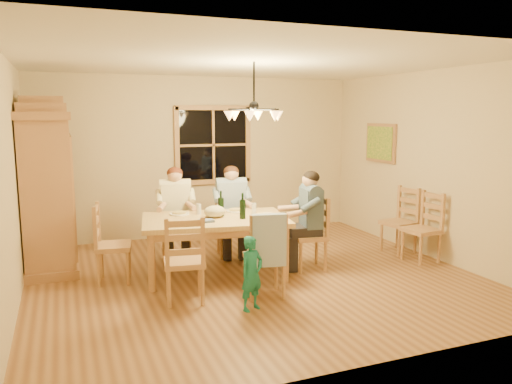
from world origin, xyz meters
name	(u,v)px	position (x,y,z in m)	size (l,w,h in m)	color
floor	(254,276)	(0.00, 0.00, 0.00)	(5.50, 5.50, 0.00)	brown
ceiling	(254,62)	(0.00, 0.00, 2.70)	(5.50, 5.00, 0.02)	white
wall_back	(202,157)	(0.00, 2.50, 1.35)	(5.50, 0.02, 2.70)	beige
wall_left	(10,184)	(-2.75, 0.00, 1.35)	(0.02, 5.00, 2.70)	beige
wall_right	(431,165)	(2.75, 0.00, 1.35)	(0.02, 5.00, 2.70)	beige
window	(213,145)	(0.20, 2.47, 1.55)	(1.30, 0.06, 1.30)	black
painting	(380,143)	(2.71, 1.20, 1.60)	(0.06, 0.78, 0.64)	#9E6D44
chandelier	(254,114)	(0.00, 0.00, 2.08)	(0.77, 0.68, 0.71)	black
armoire	(48,191)	(-2.42, 1.38, 1.06)	(0.66, 1.40, 2.30)	#9E6D44
dining_table	(215,225)	(-0.44, 0.25, 0.66)	(1.98, 1.40, 0.76)	tan
chair_far_left	(176,238)	(-0.75, 1.18, 0.30)	(0.50, 0.49, 0.99)	#A17347
chair_far_right	(232,235)	(0.05, 1.05, 0.30)	(0.50, 0.49, 0.99)	#A17347
chair_near_left	(185,275)	(-1.03, -0.53, 0.30)	(0.50, 0.49, 0.99)	#A17347
chair_near_right	(265,270)	(-0.13, -0.67, 0.30)	(0.50, 0.49, 0.99)	#A17347
chair_end_left	(114,258)	(-1.69, 0.46, 0.30)	(0.49, 0.50, 0.99)	#A17347
chair_end_right	(309,247)	(0.81, 0.05, 0.30)	(0.49, 0.50, 0.99)	#A17347
adult_woman	(175,201)	(-0.75, 1.18, 0.84)	(0.44, 0.48, 0.87)	beige
adult_plaid_man	(232,199)	(0.05, 1.05, 0.84)	(0.44, 0.48, 0.87)	#315589
adult_slate_man	(310,208)	(0.81, 0.05, 0.84)	(0.48, 0.44, 0.87)	#465970
towel	(269,240)	(-0.16, -0.86, 0.70)	(0.38, 0.10, 0.58)	#96AACB
wine_bottle_a	(221,203)	(-0.33, 0.33, 0.93)	(0.08, 0.08, 0.33)	black
wine_bottle_b	(243,206)	(-0.13, 0.06, 0.93)	(0.08, 0.08, 0.33)	black
plate_woman	(179,214)	(-0.82, 0.62, 0.77)	(0.26, 0.26, 0.02)	white
plate_plaid	(236,211)	(-0.06, 0.53, 0.77)	(0.26, 0.26, 0.02)	white
plate_slate	(263,216)	(0.17, 0.11, 0.77)	(0.26, 0.26, 0.02)	white
wine_glass_a	(199,209)	(-0.58, 0.54, 0.83)	(0.06, 0.06, 0.14)	silver
wine_glass_b	(254,208)	(0.12, 0.32, 0.83)	(0.06, 0.06, 0.14)	silver
cap	(268,216)	(0.12, -0.16, 0.82)	(0.20, 0.20, 0.11)	tan
napkin	(206,221)	(-0.62, 0.04, 0.78)	(0.18, 0.14, 0.03)	#54659A
cloth_bundle	(215,211)	(-0.44, 0.27, 0.84)	(0.28, 0.22, 0.15)	tan
child	(252,273)	(-0.42, -1.02, 0.40)	(0.29, 0.19, 0.80)	#1B7D6F
chair_spare_front	(421,240)	(2.45, -0.22, 0.30)	(0.45, 0.47, 0.99)	#A17347
chair_spare_back	(398,233)	(2.45, 0.29, 0.30)	(0.48, 0.50, 0.99)	#A17347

